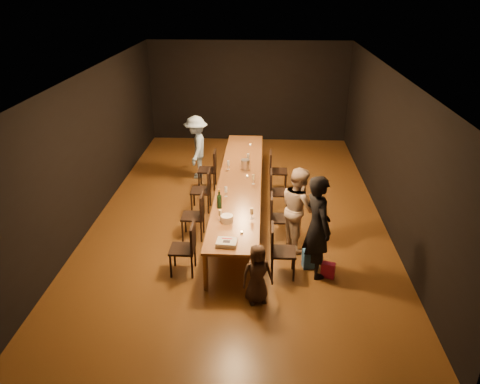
{
  "coord_description": "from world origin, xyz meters",
  "views": [
    {
      "loc": [
        0.48,
        -9.12,
        4.61
      ],
      "look_at": [
        0.06,
        -1.23,
        1.0
      ],
      "focal_mm": 35.0,
      "sensor_mm": 36.0,
      "label": 1
    }
  ],
  "objects_px": {
    "chair_left_2": "(201,190)",
    "ice_bucket": "(245,164)",
    "birthday_cake": "(227,243)",
    "plate_stack": "(227,219)",
    "table": "(240,181)",
    "chair_right_3": "(278,171)",
    "chair_left_3": "(207,169)",
    "woman_tan": "(299,208)",
    "champagne_bottle": "(219,199)",
    "chair_right_2": "(280,192)",
    "child": "(257,274)",
    "chair_right_0": "(283,251)",
    "chair_right_1": "(281,218)",
    "woman_birthday": "(318,227)",
    "chair_left_1": "(193,216)",
    "man_blue": "(196,147)",
    "chair_left_0": "(182,248)"
  },
  "relations": [
    {
      "from": "chair_left_1",
      "to": "ice_bucket",
      "type": "bearing_deg",
      "value": -27.85
    },
    {
      "from": "plate_stack",
      "to": "chair_right_1",
      "type": "bearing_deg",
      "value": 37.26
    },
    {
      "from": "chair_left_2",
      "to": "chair_right_1",
      "type": "bearing_deg",
      "value": -125.22
    },
    {
      "from": "woman_birthday",
      "to": "child",
      "type": "height_order",
      "value": "woman_birthday"
    },
    {
      "from": "chair_right_2",
      "to": "ice_bucket",
      "type": "xyz_separation_m",
      "value": [
        -0.77,
        0.57,
        0.39
      ]
    },
    {
      "from": "child",
      "to": "ice_bucket",
      "type": "relative_size",
      "value": 4.52
    },
    {
      "from": "birthday_cake",
      "to": "plate_stack",
      "type": "relative_size",
      "value": 1.55
    },
    {
      "from": "chair_right_2",
      "to": "chair_right_3",
      "type": "bearing_deg",
      "value": 180.0
    },
    {
      "from": "chair_left_3",
      "to": "child",
      "type": "height_order",
      "value": "child"
    },
    {
      "from": "chair_left_3",
      "to": "child",
      "type": "bearing_deg",
      "value": -163.54
    },
    {
      "from": "woman_birthday",
      "to": "champagne_bottle",
      "type": "height_order",
      "value": "woman_birthday"
    },
    {
      "from": "chair_left_3",
      "to": "child",
      "type": "distance_m",
      "value": 4.51
    },
    {
      "from": "chair_right_1",
      "to": "man_blue",
      "type": "xyz_separation_m",
      "value": [
        -2.04,
        3.06,
        0.32
      ]
    },
    {
      "from": "woman_birthday",
      "to": "birthday_cake",
      "type": "height_order",
      "value": "woman_birthday"
    },
    {
      "from": "chair_right_0",
      "to": "chair_left_0",
      "type": "distance_m",
      "value": 1.7
    },
    {
      "from": "chair_left_2",
      "to": "ice_bucket",
      "type": "xyz_separation_m",
      "value": [
        0.93,
        0.57,
        0.39
      ]
    },
    {
      "from": "chair_right_1",
      "to": "child",
      "type": "distance_m",
      "value": 1.97
    },
    {
      "from": "ice_bucket",
      "to": "birthday_cake",
      "type": "bearing_deg",
      "value": -92.71
    },
    {
      "from": "chair_left_2",
      "to": "woman_tan",
      "type": "distance_m",
      "value": 2.47
    },
    {
      "from": "child",
      "to": "champagne_bottle",
      "type": "height_order",
      "value": "champagne_bottle"
    },
    {
      "from": "chair_right_2",
      "to": "chair_left_0",
      "type": "xyz_separation_m",
      "value": [
        -1.7,
        -2.4,
        0.0
      ]
    },
    {
      "from": "chair_left_3",
      "to": "champagne_bottle",
      "type": "height_order",
      "value": "champagne_bottle"
    },
    {
      "from": "woman_birthday",
      "to": "plate_stack",
      "type": "distance_m",
      "value": 1.57
    },
    {
      "from": "chair_left_2",
      "to": "chair_left_1",
      "type": "bearing_deg",
      "value": -180.0
    },
    {
      "from": "chair_right_0",
      "to": "chair_left_2",
      "type": "bearing_deg",
      "value": -144.69
    },
    {
      "from": "chair_right_1",
      "to": "chair_right_2",
      "type": "distance_m",
      "value": 1.2
    },
    {
      "from": "ice_bucket",
      "to": "chair_right_3",
      "type": "bearing_deg",
      "value": 39.51
    },
    {
      "from": "chair_right_1",
      "to": "chair_right_3",
      "type": "relative_size",
      "value": 1.0
    },
    {
      "from": "ice_bucket",
      "to": "chair_left_2",
      "type": "bearing_deg",
      "value": -148.67
    },
    {
      "from": "woman_tan",
      "to": "chair_right_1",
      "type": "bearing_deg",
      "value": 34.07
    },
    {
      "from": "table",
      "to": "chair_right_3",
      "type": "xyz_separation_m",
      "value": [
        0.85,
        1.2,
        -0.24
      ]
    },
    {
      "from": "champagne_bottle",
      "to": "birthday_cake",
      "type": "bearing_deg",
      "value": -79.72
    },
    {
      "from": "chair_left_0",
      "to": "woman_tan",
      "type": "xyz_separation_m",
      "value": [
        2.0,
        0.98,
        0.32
      ]
    },
    {
      "from": "chair_left_2",
      "to": "child",
      "type": "distance_m",
      "value": 3.38
    },
    {
      "from": "man_blue",
      "to": "woman_tan",
      "type": "bearing_deg",
      "value": 32.06
    },
    {
      "from": "woman_tan",
      "to": "chair_left_2",
      "type": "bearing_deg",
      "value": 34.8
    },
    {
      "from": "table",
      "to": "chair_left_2",
      "type": "xyz_separation_m",
      "value": [
        -0.85,
        0.0,
        -0.24
      ]
    },
    {
      "from": "chair_right_3",
      "to": "child",
      "type": "xyz_separation_m",
      "value": [
        -0.42,
        -4.33,
        0.03
      ]
    },
    {
      "from": "chair_left_1",
      "to": "birthday_cake",
      "type": "xyz_separation_m",
      "value": [
        0.78,
        -1.51,
        0.32
      ]
    },
    {
      "from": "chair_left_1",
      "to": "child",
      "type": "height_order",
      "value": "child"
    },
    {
      "from": "chair_right_0",
      "to": "chair_left_1",
      "type": "distance_m",
      "value": 2.08
    },
    {
      "from": "chair_left_3",
      "to": "woman_tan",
      "type": "height_order",
      "value": "woman_tan"
    },
    {
      "from": "chair_left_2",
      "to": "ice_bucket",
      "type": "distance_m",
      "value": 1.16
    },
    {
      "from": "woman_tan",
      "to": "chair_left_1",
      "type": "bearing_deg",
      "value": 63.91
    },
    {
      "from": "chair_right_0",
      "to": "chair_right_1",
      "type": "relative_size",
      "value": 1.0
    },
    {
      "from": "chair_right_1",
      "to": "champagne_bottle",
      "type": "relative_size",
      "value": 2.45
    },
    {
      "from": "chair_left_2",
      "to": "chair_left_3",
      "type": "bearing_deg",
      "value": 0.0
    },
    {
      "from": "chair_right_0",
      "to": "birthday_cake",
      "type": "xyz_separation_m",
      "value": [
        -0.92,
        -0.31,
        0.32
      ]
    },
    {
      "from": "table",
      "to": "birthday_cake",
      "type": "relative_size",
      "value": 17.6
    },
    {
      "from": "chair_left_2",
      "to": "chair_left_3",
      "type": "height_order",
      "value": "same"
    }
  ]
}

